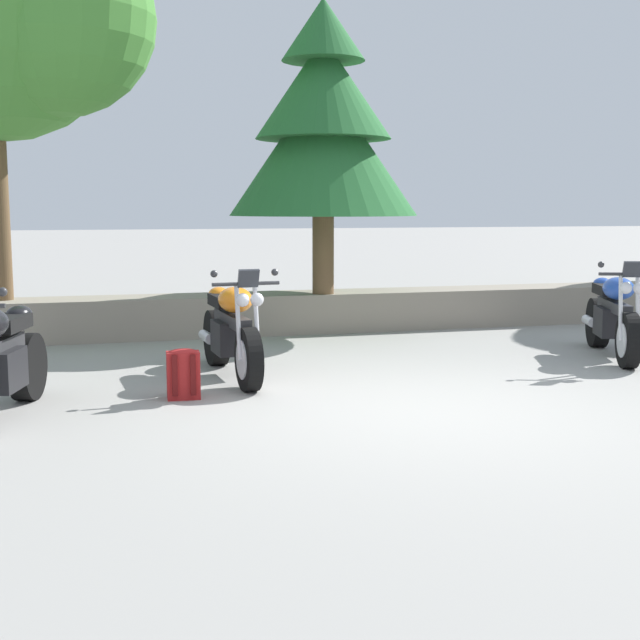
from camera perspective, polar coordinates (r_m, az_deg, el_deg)
ground_plane at (r=7.52m, az=6.08°, el=-5.97°), size 120.00×120.00×0.00m
stone_wall at (r=12.00m, az=-2.22°, el=0.52°), size 36.00×0.80×0.55m
motorcycle_orange_centre at (r=8.79m, az=-5.97°, el=-0.75°), size 0.67×2.07×1.18m
motorcycle_blue_far_right at (r=10.51m, az=19.11°, el=0.24°), size 0.98×1.99×1.18m
rider_backpack at (r=7.92m, az=-9.18°, el=-3.52°), size 0.31×0.27×0.47m
pine_tree_mid_left at (r=11.86m, az=0.22°, el=12.95°), size 2.59×2.59×4.00m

